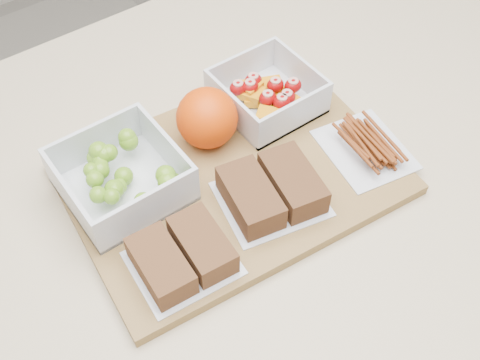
% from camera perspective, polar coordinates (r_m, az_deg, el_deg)
% --- Properties ---
extents(counter, '(1.20, 0.90, 0.90)m').
position_cam_1_polar(counter, '(1.19, 0.92, -14.34)').
color(counter, beige).
rests_on(counter, ground).
extents(cutting_board, '(0.45, 0.34, 0.02)m').
position_cam_1_polar(cutting_board, '(0.80, -0.73, 0.24)').
color(cutting_board, olive).
rests_on(cutting_board, counter).
extents(grape_container, '(0.14, 0.14, 0.06)m').
position_cam_1_polar(grape_container, '(0.78, -11.24, 0.45)').
color(grape_container, silver).
rests_on(grape_container, cutting_board).
extents(fruit_container, '(0.13, 0.13, 0.05)m').
position_cam_1_polar(fruit_container, '(0.87, 2.56, 8.08)').
color(fruit_container, silver).
rests_on(fruit_container, cutting_board).
extents(orange, '(0.08, 0.08, 0.08)m').
position_cam_1_polar(orange, '(0.81, -3.15, 5.89)').
color(orange, '#EA4405').
rests_on(orange, cutting_board).
extents(sandwich_bag_left, '(0.13, 0.11, 0.04)m').
position_cam_1_polar(sandwich_bag_left, '(0.71, -5.52, -7.15)').
color(sandwich_bag_left, silver).
rests_on(sandwich_bag_left, cutting_board).
extents(sandwich_bag_center, '(0.15, 0.14, 0.04)m').
position_cam_1_polar(sandwich_bag_center, '(0.76, 3.01, -0.99)').
color(sandwich_bag_center, silver).
rests_on(sandwich_bag_center, cutting_board).
extents(pretzel_bag, '(0.12, 0.14, 0.03)m').
position_cam_1_polar(pretzel_bag, '(0.83, 11.89, 3.42)').
color(pretzel_bag, silver).
rests_on(pretzel_bag, cutting_board).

